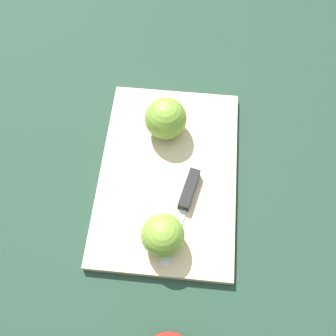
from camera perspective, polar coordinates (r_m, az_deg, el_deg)
name	(u,v)px	position (r m, az deg, el deg)	size (l,w,h in m)	color
ground_plane	(168,177)	(0.75, 0.00, -1.26)	(4.00, 4.00, 0.00)	#1E3828
cutting_board	(168,175)	(0.74, 0.00, -0.98)	(0.39, 0.27, 0.02)	#D1B789
apple_half_left	(166,119)	(0.75, -0.35, 7.17)	(0.08, 0.08, 0.08)	olive
apple_half_right	(163,235)	(0.65, -0.74, -9.73)	(0.07, 0.07, 0.07)	olive
knife	(187,195)	(0.71, 2.80, -3.99)	(0.18, 0.05, 0.02)	silver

